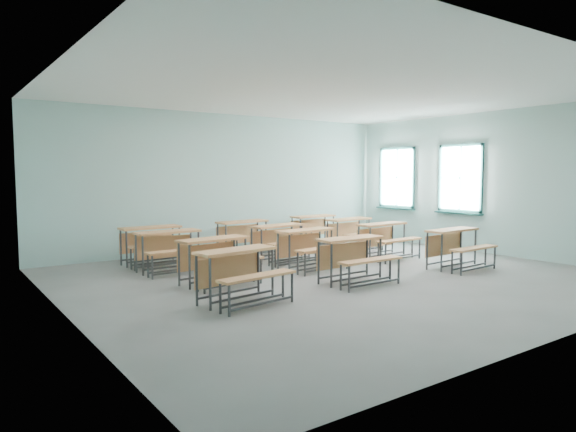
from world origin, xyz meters
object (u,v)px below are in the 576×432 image
at_px(desk_unit_r2c1, 281,237).
at_px(desk_unit_r0c1, 355,253).
at_px(desk_unit_r3c2, 316,225).
at_px(desk_unit_r1c0, 217,253).
at_px(desk_unit_r2c2, 352,229).
at_px(desk_unit_r0c0, 241,267).
at_px(desk_unit_r2c0, 170,245).
at_px(desk_unit_r1c2, 386,235).
at_px(desk_unit_r0c2, 457,242).
at_px(desk_unit_r3c1, 245,232).
at_px(desk_unit_r3c0, 153,239).
at_px(desk_unit_r1c1, 309,243).

bearing_deg(desk_unit_r2c1, desk_unit_r0c1, -101.26).
xyz_separation_m(desk_unit_r0c1, desk_unit_r3c2, (2.24, 3.85, 0.00)).
height_order(desk_unit_r1c0, desk_unit_r2c2, same).
relative_size(desk_unit_r0c0, desk_unit_r2c2, 1.02).
bearing_deg(desk_unit_r2c0, desk_unit_r1c2, -18.35).
xyz_separation_m(desk_unit_r1c2, desk_unit_r2c0, (-4.32, 1.26, 0.00)).
bearing_deg(desk_unit_r0c1, desk_unit_r2c1, 84.94).
relative_size(desk_unit_r0c2, desk_unit_r2c0, 1.01).
distance_m(desk_unit_r1c2, desk_unit_r3c2, 2.42).
distance_m(desk_unit_r0c0, desk_unit_r2c0, 2.73).
distance_m(desk_unit_r0c0, desk_unit_r0c1, 2.20).
bearing_deg(desk_unit_r1c0, desk_unit_r3c1, 43.73).
bearing_deg(desk_unit_r3c0, desk_unit_r1c2, -28.73).
xyz_separation_m(desk_unit_r1c0, desk_unit_r3c1, (1.94, 2.38, 0.00)).
height_order(desk_unit_r0c1, desk_unit_r1c2, same).
distance_m(desk_unit_r2c0, desk_unit_r2c1, 2.31).
height_order(desk_unit_r0c2, desk_unit_r1c1, same).
bearing_deg(desk_unit_r3c1, desk_unit_r3c0, 175.32).
height_order(desk_unit_r0c1, desk_unit_r1c0, same).
bearing_deg(desk_unit_r1c2, desk_unit_r3c2, 85.72).
bearing_deg(desk_unit_r2c1, desk_unit_r0c2, -55.47).
distance_m(desk_unit_r2c2, desk_unit_r3c0, 4.60).
relative_size(desk_unit_r2c2, desk_unit_r3c1, 1.00).
bearing_deg(desk_unit_r3c1, desk_unit_r1c0, -134.45).
height_order(desk_unit_r1c1, desk_unit_r1c2, same).
bearing_deg(desk_unit_r2c0, desk_unit_r3c1, 21.56).
distance_m(desk_unit_r0c2, desk_unit_r2c1, 3.46).
height_order(desk_unit_r1c1, desk_unit_r3c1, same).
bearing_deg(desk_unit_r1c0, desk_unit_r0c1, -40.63).
distance_m(desk_unit_r1c2, desk_unit_r2c2, 1.30).
bearing_deg(desk_unit_r1c0, desk_unit_r3c0, 87.82).
relative_size(desk_unit_r2c0, desk_unit_r3c0, 1.00).
height_order(desk_unit_r1c2, desk_unit_r3c1, same).
bearing_deg(desk_unit_r2c2, desk_unit_r1c0, -166.70).
bearing_deg(desk_unit_r1c0, desk_unit_r0c0, -110.21).
bearing_deg(desk_unit_r3c2, desk_unit_r2c1, -148.03).
height_order(desk_unit_r2c2, desk_unit_r3c0, same).
height_order(desk_unit_r1c2, desk_unit_r2c1, same).
relative_size(desk_unit_r1c1, desk_unit_r3c2, 1.03).
height_order(desk_unit_r0c0, desk_unit_r0c1, same).
xyz_separation_m(desk_unit_r1c0, desk_unit_r2c1, (2.09, 1.19, 0.00)).
distance_m(desk_unit_r0c1, desk_unit_r3c0, 4.18).
relative_size(desk_unit_r1c0, desk_unit_r3c1, 1.02).
bearing_deg(desk_unit_r1c2, desk_unit_r2c1, 149.71).
bearing_deg(desk_unit_r3c1, desk_unit_r1c2, -50.74).
xyz_separation_m(desk_unit_r0c0, desk_unit_r1c0, (0.30, 1.30, 0.00)).
relative_size(desk_unit_r0c1, desk_unit_r3c0, 0.99).
distance_m(desk_unit_r0c2, desk_unit_r1c1, 2.82).
distance_m(desk_unit_r2c0, desk_unit_r3c0, 0.92).
height_order(desk_unit_r1c1, desk_unit_r3c0, same).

